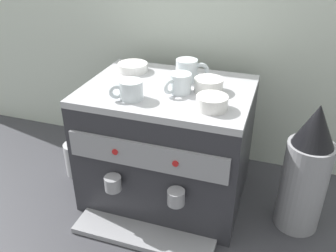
% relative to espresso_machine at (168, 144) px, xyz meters
% --- Properties ---
extents(ground_plane, '(4.00, 4.00, 0.00)m').
position_rel_espresso_machine_xyz_m(ground_plane, '(0.00, 0.00, -0.22)').
color(ground_plane, '#38383D').
extents(tiled_backsplash_wall, '(2.80, 0.03, 1.16)m').
position_rel_espresso_machine_xyz_m(tiled_backsplash_wall, '(0.00, 0.35, 0.36)').
color(tiled_backsplash_wall, silver).
rests_on(tiled_backsplash_wall, ground_plane).
extents(espresso_machine, '(0.57, 0.54, 0.45)m').
position_rel_espresso_machine_xyz_m(espresso_machine, '(0.00, 0.00, 0.00)').
color(espresso_machine, '#2D2D33').
rests_on(espresso_machine, ground_plane).
extents(ceramic_cup_0, '(0.08, 0.10, 0.06)m').
position_rel_espresso_machine_xyz_m(ceramic_cup_0, '(0.05, -0.02, 0.26)').
color(ceramic_cup_0, silver).
rests_on(ceramic_cup_0, espresso_machine).
extents(ceramic_cup_1, '(0.12, 0.08, 0.08)m').
position_rel_espresso_machine_xyz_m(ceramic_cup_1, '(0.05, 0.09, 0.26)').
color(ceramic_cup_1, silver).
rests_on(ceramic_cup_1, espresso_machine).
extents(ceramic_cup_2, '(0.10, 0.09, 0.06)m').
position_rel_espresso_machine_xyz_m(ceramic_cup_2, '(-0.08, -0.12, 0.26)').
color(ceramic_cup_2, silver).
rests_on(ceramic_cup_2, espresso_machine).
extents(ceramic_bowl_0, '(0.10, 0.10, 0.04)m').
position_rel_espresso_machine_xyz_m(ceramic_bowl_0, '(0.18, -0.11, 0.25)').
color(ceramic_bowl_0, white).
rests_on(ceramic_bowl_0, espresso_machine).
extents(ceramic_bowl_1, '(0.10, 0.10, 0.04)m').
position_rel_espresso_machine_xyz_m(ceramic_bowl_1, '(0.14, 0.02, 0.25)').
color(ceramic_bowl_1, white).
rests_on(ceramic_bowl_1, espresso_machine).
extents(ceramic_bowl_2, '(0.11, 0.11, 0.03)m').
position_rel_espresso_machine_xyz_m(ceramic_bowl_2, '(-0.18, 0.11, 0.24)').
color(ceramic_bowl_2, white).
rests_on(ceramic_bowl_2, espresso_machine).
extents(coffee_grinder, '(0.15, 0.15, 0.47)m').
position_rel_espresso_machine_xyz_m(coffee_grinder, '(0.49, -0.02, -0.00)').
color(coffee_grinder, '#939399').
rests_on(coffee_grinder, ground_plane).
extents(milk_pitcher, '(0.09, 0.09, 0.14)m').
position_rel_espresso_machine_xyz_m(milk_pitcher, '(-0.41, -0.00, -0.15)').
color(milk_pitcher, '#B7B7BC').
rests_on(milk_pitcher, ground_plane).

